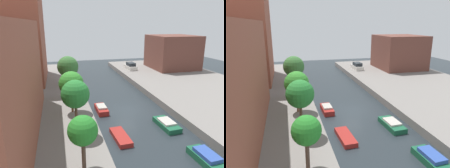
# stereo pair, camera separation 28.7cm
# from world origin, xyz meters

# --- Properties ---
(ground_plane) EXTENTS (84.00, 84.00, 0.00)m
(ground_plane) POSITION_xyz_m (0.00, 0.00, 0.00)
(ground_plane) COLOR #232B30
(quay_left) EXTENTS (20.00, 64.00, 1.00)m
(quay_left) POSITION_xyz_m (-15.00, 0.00, 0.50)
(quay_left) COLOR gray
(quay_left) RESTS_ON ground_plane
(quay_right) EXTENTS (20.00, 64.00, 1.00)m
(quay_right) POSITION_xyz_m (15.00, 0.00, 0.50)
(quay_right) COLOR gray
(quay_right) RESTS_ON ground_plane
(apartment_tower_far) EXTENTS (10.00, 13.98, 18.05)m
(apartment_tower_far) POSITION_xyz_m (-16.00, 16.64, 10.02)
(apartment_tower_far) COLOR brown
(apartment_tower_far) RESTS_ON quay_left
(low_block_right) EXTENTS (10.00, 10.43, 7.74)m
(low_block_right) POSITION_xyz_m (18.00, 20.33, 4.87)
(low_block_right) COLOR brown
(low_block_right) RESTS_ON quay_right
(street_tree_0) EXTENTS (2.21, 2.21, 4.28)m
(street_tree_0) POSITION_xyz_m (-7.33, -11.99, 4.13)
(street_tree_0) COLOR brown
(street_tree_0) RESTS_ON quay_left
(street_tree_1) EXTENTS (2.70, 2.70, 5.47)m
(street_tree_1) POSITION_xyz_m (-7.33, -6.56, 5.09)
(street_tree_1) COLOR brown
(street_tree_1) RESTS_ON quay_left
(street_tree_2) EXTENTS (2.96, 2.96, 5.06)m
(street_tree_2) POSITION_xyz_m (-7.33, -0.93, 4.57)
(street_tree_2) COLOR brown
(street_tree_2) RESTS_ON quay_left
(street_tree_3) EXTENTS (3.05, 3.05, 5.96)m
(street_tree_3) POSITION_xyz_m (-7.33, 5.31, 5.40)
(street_tree_3) COLOR brown
(street_tree_3) RESTS_ON quay_left
(street_tree_4) EXTENTS (2.48, 2.48, 4.34)m
(street_tree_4) POSITION_xyz_m (-7.33, 11.18, 4.09)
(street_tree_4) COLOR #503A2D
(street_tree_4) RESTS_ON quay_left
(parked_car) EXTENTS (1.89, 4.63, 1.62)m
(parked_car) POSITION_xyz_m (7.89, 21.25, 1.67)
(parked_car) COLOR beige
(parked_car) RESTS_ON quay_right
(moored_boat_left_2) EXTENTS (1.54, 3.73, 0.48)m
(moored_boat_left_2) POSITION_xyz_m (-2.97, -6.97, 0.24)
(moored_boat_left_2) COLOR maroon
(moored_boat_left_2) RESTS_ON ground_plane
(moored_boat_left_3) EXTENTS (1.39, 3.40, 0.89)m
(moored_boat_left_3) POSITION_xyz_m (-3.46, 0.43, 0.39)
(moored_boat_left_3) COLOR maroon
(moored_boat_left_3) RESTS_ON ground_plane
(moored_boat_right_1) EXTENTS (1.67, 4.27, 0.97)m
(moored_boat_right_1) POSITION_xyz_m (3.03, -12.71, 0.41)
(moored_boat_right_1) COLOR #195638
(moored_boat_right_1) RESTS_ON ground_plane
(moored_boat_right_2) EXTENTS (1.82, 3.90, 0.78)m
(moored_boat_right_2) POSITION_xyz_m (2.91, -5.69, 0.34)
(moored_boat_right_2) COLOR #195638
(moored_boat_right_2) RESTS_ON ground_plane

